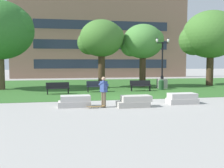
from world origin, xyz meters
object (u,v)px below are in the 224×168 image
object	(u,v)px
concrete_block_right	(182,99)
skateboard	(96,107)
concrete_block_left	(134,101)
trash_bin	(161,84)
park_bench_near_left	(140,85)
concrete_block_center	(75,101)
park_bench_near_right	(97,86)
park_bench_far_left	(58,87)
lamp_post_left	(162,78)
person_skateboarder	(104,90)

from	to	relation	value
concrete_block_right	skateboard	world-z (taller)	concrete_block_right
concrete_block_left	trash_bin	size ratio (longest dim) A/B	1.99
concrete_block_left	park_bench_near_left	size ratio (longest dim) A/B	1.04
skateboard	concrete_block_center	bearing A→B (deg)	150.48
skateboard	park_bench_near_left	bearing A→B (deg)	57.16
concrete_block_left	park_bench_near_right	xyz separation A→B (m)	(-1.08, 7.62, 0.23)
concrete_block_left	park_bench_far_left	xyz separation A→B (m)	(-4.33, 6.73, 0.23)
park_bench_near_right	trash_bin	xyz separation A→B (m)	(5.87, 0.53, -0.04)
park_bench_far_left	trash_bin	size ratio (longest dim) A/B	1.92
concrete_block_left	lamp_post_left	distance (m)	10.59
trash_bin	park_bench_near_left	bearing A→B (deg)	-164.67
concrete_block_right	skateboard	bearing A→B (deg)	-174.58
concrete_block_right	lamp_post_left	distance (m)	8.90
concrete_block_center	trash_bin	bearing A→B (deg)	42.87
skateboard	trash_bin	size ratio (longest dim) A/B	1.08
person_skateboarder	concrete_block_right	bearing A→B (deg)	4.01
concrete_block_center	park_bench_near_left	size ratio (longest dim) A/B	0.98
person_skateboarder	trash_bin	bearing A→B (deg)	50.72
park_bench_near_right	trash_bin	size ratio (longest dim) A/B	1.88
lamp_post_left	trash_bin	world-z (taller)	lamp_post_left
concrete_block_right	skateboard	size ratio (longest dim) A/B	1.74
park_bench_near_left	park_bench_far_left	distance (m)	7.05
park_bench_far_left	trash_bin	xyz separation A→B (m)	(9.11, 1.42, -0.04)
park_bench_far_left	lamp_post_left	size ratio (longest dim) A/B	0.39
park_bench_near_right	trash_bin	distance (m)	5.89
park_bench_far_left	trash_bin	world-z (taller)	trash_bin
person_skateboarder	park_bench_far_left	distance (m)	7.04
concrete_block_left	concrete_block_right	size ratio (longest dim) A/B	1.06
concrete_block_left	skateboard	xyz separation A→B (m)	(-2.20, 0.04, -0.22)
concrete_block_left	park_bench_far_left	world-z (taller)	park_bench_far_left
concrete_block_center	lamp_post_left	world-z (taller)	lamp_post_left
lamp_post_left	park_bench_far_left	bearing A→B (deg)	-165.74
park_bench_far_left	lamp_post_left	distance (m)	9.90
park_bench_near_left	trash_bin	world-z (taller)	trash_bin
concrete_block_left	skateboard	bearing A→B (deg)	179.01
person_skateboarder	park_bench_near_right	distance (m)	7.46
lamp_post_left	trash_bin	size ratio (longest dim) A/B	4.96
park_bench_near_left	lamp_post_left	distance (m)	3.08
person_skateboarder	lamp_post_left	xyz separation A→B (m)	(6.98, 8.96, 0.02)
person_skateboarder	park_bench_near_right	xyz separation A→B (m)	(0.63, 7.42, -0.44)
trash_bin	lamp_post_left	bearing A→B (deg)	64.62
park_bench_near_left	concrete_block_center	bearing A→B (deg)	-130.75
skateboard	park_bench_far_left	distance (m)	7.03
park_bench_near_left	lamp_post_left	size ratio (longest dim) A/B	0.39
concrete_block_center	skateboard	distance (m)	1.28
person_skateboarder	park_bench_near_right	bearing A→B (deg)	85.11
concrete_block_left	concrete_block_right	distance (m)	3.20
concrete_block_left	park_bench_near_right	world-z (taller)	park_bench_near_right
skateboard	lamp_post_left	distance (m)	11.82
person_skateboarder	park_bench_near_left	xyz separation A→B (m)	(4.39, 7.37, -0.44)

